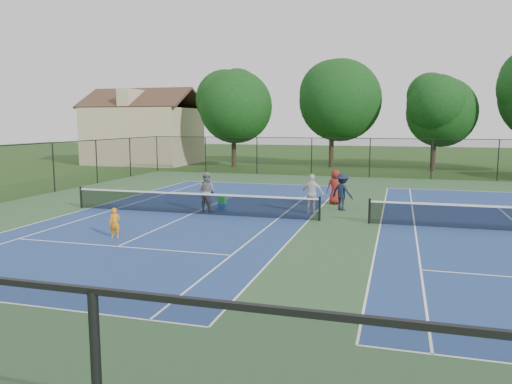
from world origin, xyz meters
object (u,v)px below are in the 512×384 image
(child_player, at_px, (115,223))
(bystander_c, at_px, (335,187))
(clapboard_house, at_px, (144,133))
(tree_back_c, at_px, (435,107))
(ball_hopper, at_px, (222,200))
(tree_back_b, at_px, (332,96))
(instructor, at_px, (206,192))
(ball_crate, at_px, (222,207))
(bystander_a, at_px, (312,194))
(tree_back_a, at_px, (234,103))
(bystander_b, at_px, (342,192))

(child_player, bearing_deg, bystander_c, 39.22)
(clapboard_house, relative_size, child_player, 9.64)
(tree_back_c, bearing_deg, ball_hopper, -114.89)
(tree_back_b, distance_m, clapboard_house, 19.35)
(tree_back_b, height_order, instructor, tree_back_b)
(ball_crate, height_order, ball_hopper, ball_hopper)
(bystander_a, distance_m, ball_crate, 4.41)
(tree_back_c, relative_size, clapboard_house, 0.78)
(bystander_c, height_order, ball_crate, bystander_c)
(child_player, height_order, bystander_a, bystander_a)
(tree_back_b, distance_m, bystander_c, 22.32)
(tree_back_a, relative_size, tree_back_c, 1.09)
(bystander_b, relative_size, ball_hopper, 4.89)
(clapboard_house, bearing_deg, tree_back_b, 3.01)
(instructor, distance_m, bystander_a, 4.99)
(child_player, distance_m, ball_crate, 6.83)
(bystander_a, distance_m, bystander_c, 3.12)
(bystander_b, bearing_deg, tree_back_a, -28.11)
(tree_back_c, height_order, ball_hopper, tree_back_c)
(bystander_b, bearing_deg, instructor, 49.94)
(tree_back_b, distance_m, child_player, 32.06)
(bystander_a, relative_size, ball_hopper, 5.07)
(tree_back_c, bearing_deg, ball_crate, -114.89)
(tree_back_b, distance_m, ball_crate, 25.58)
(tree_back_c, height_order, bystander_b, tree_back_c)
(child_player, xyz_separation_m, bystander_c, (6.84, 9.89, 0.34))
(tree_back_c, height_order, child_player, tree_back_c)
(clapboard_house, distance_m, child_player, 33.95)
(bystander_c, relative_size, ball_crate, 5.06)
(instructor, distance_m, bystander_b, 6.53)
(tree_back_c, xyz_separation_m, bystander_a, (-6.66, -23.41, -4.54))
(tree_back_a, bearing_deg, instructor, -74.55)
(bystander_b, height_order, ball_crate, bystander_b)
(instructor, bearing_deg, tree_back_b, -80.38)
(tree_back_b, height_order, bystander_b, tree_back_b)
(tree_back_c, xyz_separation_m, ball_hopper, (-10.99, -23.68, -4.97))
(bystander_c, bearing_deg, instructor, 10.76)
(tree_back_b, height_order, tree_back_c, tree_back_b)
(bystander_c, xyz_separation_m, ball_crate, (-5.02, -3.32, -0.74))
(tree_back_c, relative_size, instructor, 4.42)
(tree_back_c, distance_m, clapboard_house, 28.10)
(bystander_c, height_order, ball_hopper, bystander_c)
(bystander_b, relative_size, ball_crate, 5.05)
(clapboard_house, height_order, bystander_a, clapboard_house)
(bystander_a, bearing_deg, instructor, 13.66)
(tree_back_a, bearing_deg, child_player, -79.93)
(clapboard_house, bearing_deg, ball_hopper, -54.30)
(tree_back_b, height_order, child_player, tree_back_b)
(tree_back_b, height_order, clapboard_house, tree_back_b)
(tree_back_b, xyz_separation_m, instructor, (-2.59, -25.19, -5.64))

